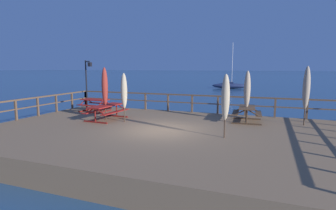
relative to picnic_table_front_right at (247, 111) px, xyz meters
name	(u,v)px	position (x,y,z in m)	size (l,w,h in m)	color
ground_plane	(162,149)	(-3.36, -3.14, -1.42)	(600.00, 600.00, 0.00)	navy
wooden_deck	(162,139)	(-3.36, -3.14, -0.99)	(15.99, 10.17, 0.87)	#846647
railing_waterside_far	(192,100)	(-3.36, 1.79, 0.19)	(15.79, 0.10, 1.09)	brown
railing_side_left	(27,105)	(-11.20, -3.14, 0.17)	(0.10, 9.97, 1.09)	brown
picnic_table_front_right	(247,111)	(0.00, 0.00, 0.00)	(1.50, 1.84, 0.78)	brown
picnic_table_mid_left	(106,109)	(-6.96, -2.00, 0.01)	(1.52, 2.27, 0.78)	maroon
picnic_table_mid_right	(95,103)	(-9.11, 0.00, 0.00)	(1.79, 1.49, 0.78)	maroon
patio_umbrella_short_mid	(247,90)	(-0.03, -0.04, 1.08)	(0.32, 0.32, 2.57)	#4C3828
patio_umbrella_tall_mid_right	(105,87)	(-7.01, -1.99, 1.18)	(0.32, 0.32, 2.73)	#4C3828
patio_umbrella_tall_mid_left	(226,98)	(-0.57, -3.53, 1.03)	(0.32, 0.32, 2.49)	#4C3828
patio_umbrella_tall_back_left	(306,88)	(2.62, 0.12, 1.22)	(0.32, 0.32, 2.79)	#4C3828
patio_umbrella_tall_front	(124,91)	(-5.77, -2.18, 1.01)	(0.32, 0.32, 2.46)	#4C3828
lamp_post_hooked	(88,77)	(-10.47, 1.16, 1.56)	(0.65, 0.37, 3.20)	black
sailboat_distant	(230,85)	(-5.27, 32.92, -0.91)	(6.13, 2.25, 7.72)	navy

